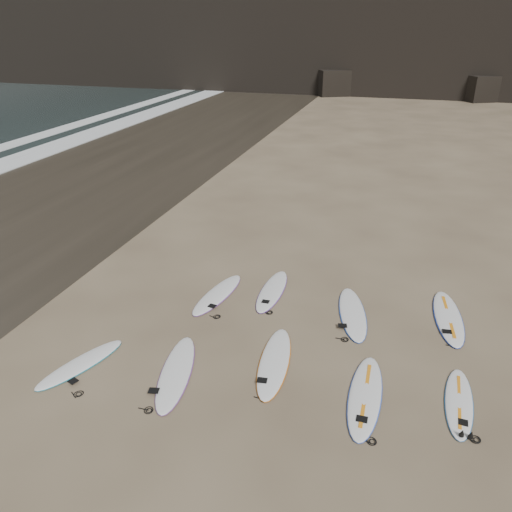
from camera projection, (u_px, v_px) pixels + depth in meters
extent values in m
plane|color=#897559|center=(288.00, 370.00, 11.07)|extent=(240.00, 240.00, 0.00)
cube|color=#383026|center=(64.00, 188.00, 23.07)|extent=(12.00, 200.00, 0.01)
cube|color=black|center=(478.00, 88.00, 47.48)|extent=(4.23, 4.46, 2.33)
cube|color=black|center=(332.00, 82.00, 51.04)|extent=(4.49, 4.76, 2.49)
ellipsoid|color=white|center=(81.00, 364.00, 11.22)|extent=(1.30, 2.31, 0.08)
ellipsoid|color=white|center=(176.00, 372.00, 10.95)|extent=(1.21, 2.75, 0.10)
ellipsoid|color=white|center=(274.00, 362.00, 11.28)|extent=(0.91, 2.73, 0.10)
ellipsoid|color=white|center=(365.00, 395.00, 10.27)|extent=(0.65, 2.68, 0.10)
ellipsoid|color=white|center=(459.00, 402.00, 10.10)|extent=(0.64, 2.24, 0.08)
ellipsoid|color=white|center=(218.00, 294.00, 14.06)|extent=(0.98, 2.59, 0.09)
ellipsoid|color=white|center=(272.00, 290.00, 14.24)|extent=(0.61, 2.53, 0.09)
ellipsoid|color=white|center=(353.00, 313.00, 13.15)|extent=(1.23, 2.77, 0.10)
ellipsoid|color=white|center=(448.00, 317.00, 12.96)|extent=(0.92, 2.82, 0.10)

